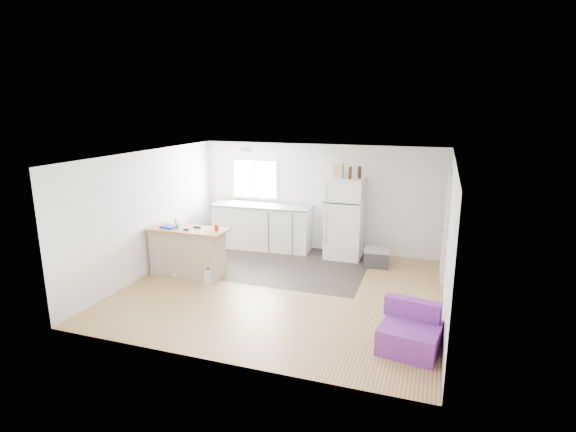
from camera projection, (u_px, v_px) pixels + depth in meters
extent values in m
cube|color=olive|center=(282.00, 289.00, 8.10)|extent=(5.50, 5.00, 0.01)
cube|color=white|center=(282.00, 156.00, 7.52)|extent=(5.50, 5.00, 0.01)
cube|color=white|center=(319.00, 198.00, 10.11)|extent=(5.50, 0.01, 2.40)
cube|color=white|center=(214.00, 275.00, 5.51)|extent=(5.50, 0.01, 2.40)
cube|color=white|center=(148.00, 213.00, 8.67)|extent=(0.01, 5.00, 2.40)
cube|color=white|center=(449.00, 240.00, 6.95)|extent=(0.01, 5.00, 2.40)
cube|color=#2E2822|center=(270.00, 262.00, 9.47)|extent=(4.05, 2.50, 0.00)
cube|color=white|center=(255.00, 179.00, 10.50)|extent=(1.18, 0.04, 0.98)
cube|color=white|center=(255.00, 179.00, 10.48)|extent=(1.05, 0.01, 0.85)
cube|color=white|center=(255.00, 179.00, 10.47)|extent=(0.03, 0.02, 0.85)
cube|color=white|center=(446.00, 226.00, 8.43)|extent=(0.05, 0.82, 2.03)
cube|color=white|center=(446.00, 226.00, 8.42)|extent=(0.03, 0.92, 2.10)
sphere|color=gold|center=(443.00, 231.00, 8.15)|extent=(0.07, 0.07, 0.07)
cylinder|color=white|center=(245.00, 150.00, 9.01)|extent=(0.30, 0.30, 0.07)
cube|color=white|center=(262.00, 227.00, 10.34)|extent=(2.27, 0.78, 0.98)
cube|color=slate|center=(262.00, 206.00, 10.21)|extent=(2.34, 0.83, 0.04)
cube|color=silver|center=(262.00, 206.00, 10.18)|extent=(0.64, 0.50, 0.07)
cube|color=tan|center=(188.00, 253.00, 8.67)|extent=(1.40, 0.51, 0.90)
cube|color=#B07F4B|center=(188.00, 229.00, 8.54)|extent=(1.54, 0.60, 0.04)
cube|color=white|center=(345.00, 218.00, 9.62)|extent=(0.78, 0.73, 1.75)
cube|color=black|center=(342.00, 204.00, 9.20)|extent=(0.77, 0.02, 0.02)
cube|color=silver|center=(327.00, 192.00, 9.23)|extent=(0.03, 0.02, 0.32)
cube|color=silver|center=(326.00, 228.00, 9.42)|extent=(0.03, 0.02, 0.61)
cube|color=#313133|center=(377.00, 259.00, 9.18)|extent=(0.50, 0.35, 0.32)
cube|color=gray|center=(377.00, 250.00, 9.13)|extent=(0.52, 0.37, 0.06)
cube|color=purple|center=(410.00, 338.00, 6.03)|extent=(0.86, 0.83, 0.36)
cube|color=purple|center=(412.00, 308.00, 6.20)|extent=(0.78, 0.30, 0.27)
cube|color=silver|center=(208.00, 276.00, 8.35)|extent=(0.14, 0.11, 0.25)
cylinder|color=#1925AF|center=(208.00, 269.00, 8.31)|extent=(0.05, 0.05, 0.05)
cylinder|color=green|center=(182.00, 246.00, 8.56)|extent=(0.06, 0.31, 1.14)
sphere|color=beige|center=(175.00, 275.00, 8.63)|extent=(0.13, 0.13, 0.13)
cylinder|color=red|center=(216.00, 228.00, 8.36)|extent=(0.11, 0.11, 0.12)
cube|color=#133AB2|center=(169.00, 227.00, 8.60)|extent=(0.34, 0.28, 0.04)
cube|color=black|center=(197.00, 227.00, 8.58)|extent=(0.15, 0.07, 0.03)
cube|color=black|center=(186.00, 229.00, 8.42)|extent=(0.11, 0.08, 0.03)
cube|color=tan|center=(339.00, 170.00, 9.40)|extent=(0.21, 0.12, 0.30)
cylinder|color=#321B09|center=(350.00, 173.00, 9.24)|extent=(0.09, 0.09, 0.25)
cylinder|color=#321B09|center=(360.00, 172.00, 9.27)|extent=(0.08, 0.08, 0.25)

